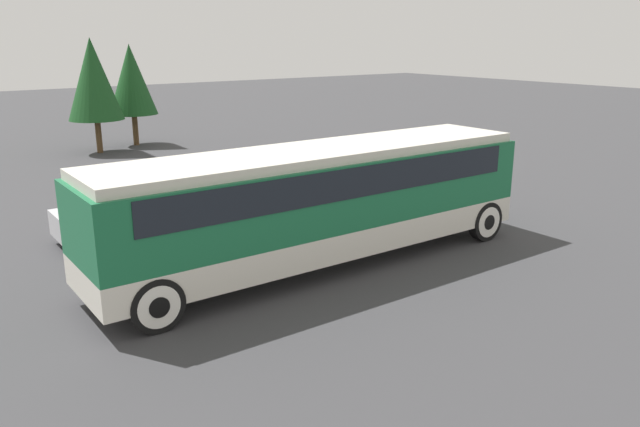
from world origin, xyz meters
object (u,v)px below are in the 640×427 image
at_px(parked_car_mid, 363,174).
at_px(parked_car_near, 245,172).
at_px(parked_car_far, 133,213).
at_px(tour_bus, 323,195).

bearing_deg(parked_car_mid, parked_car_near, 140.10).
relative_size(parked_car_near, parked_car_mid, 0.94).
height_order(parked_car_mid, parked_car_far, parked_car_mid).
xyz_separation_m(tour_bus, parked_car_mid, (5.37, 4.91, -1.05)).
xyz_separation_m(parked_car_near, parked_car_far, (-5.14, -2.86, -0.00)).
height_order(tour_bus, parked_car_far, tour_bus).
bearing_deg(parked_car_mid, tour_bus, -137.57).
bearing_deg(parked_car_mid, parked_car_far, -179.14).
bearing_deg(parked_car_near, tour_bus, -105.33).
distance_m(tour_bus, parked_car_far, 5.76).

